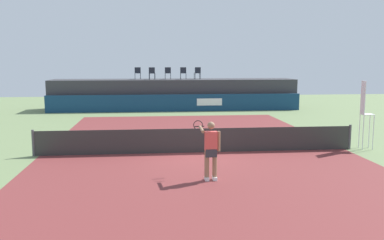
# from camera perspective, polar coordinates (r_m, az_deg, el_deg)

# --- Properties ---
(ground_plane) EXTENTS (48.00, 48.00, 0.00)m
(ground_plane) POSITION_cam_1_polar(r_m,az_deg,el_deg) (19.27, -0.26, -2.53)
(ground_plane) COLOR #6B7F51
(court_inner) EXTENTS (12.00, 22.00, 0.00)m
(court_inner) POSITION_cam_1_polar(r_m,az_deg,el_deg) (16.35, 0.76, -4.44)
(court_inner) COLOR maroon
(court_inner) RESTS_ON ground
(sponsor_wall) EXTENTS (18.00, 0.22, 1.20)m
(sponsor_wall) POSITION_cam_1_polar(r_m,az_deg,el_deg) (29.56, -2.22, 2.34)
(sponsor_wall) COLOR navy
(sponsor_wall) RESTS_ON ground
(spectator_platform) EXTENTS (18.00, 2.80, 2.20)m
(spectator_platform) POSITION_cam_1_polar(r_m,az_deg,el_deg) (31.30, -2.45, 3.57)
(spectator_platform) COLOR #38383D
(spectator_platform) RESTS_ON ground
(spectator_chair_far_left) EXTENTS (0.46, 0.46, 0.89)m
(spectator_chair_far_left) POSITION_cam_1_polar(r_m,az_deg,el_deg) (31.38, -7.43, 6.44)
(spectator_chair_far_left) COLOR #1E232D
(spectator_chair_far_left) RESTS_ON spectator_platform
(spectator_chair_left) EXTENTS (0.48, 0.48, 0.89)m
(spectator_chair_left) POSITION_cam_1_polar(r_m,az_deg,el_deg) (30.88, -5.49, 6.45)
(spectator_chair_left) COLOR #1E232D
(spectator_chair_left) RESTS_ON spectator_platform
(spectator_chair_center) EXTENTS (0.46, 0.46, 0.89)m
(spectator_chair_center) POSITION_cam_1_polar(r_m,az_deg,el_deg) (31.13, -3.32, 6.48)
(spectator_chair_center) COLOR #1E232D
(spectator_chair_center) RESTS_ON spectator_platform
(spectator_chair_right) EXTENTS (0.48, 0.48, 0.89)m
(spectator_chair_right) POSITION_cam_1_polar(r_m,az_deg,el_deg) (31.08, -1.20, 6.49)
(spectator_chair_right) COLOR #1E232D
(spectator_chair_right) RESTS_ON spectator_platform
(spectator_chair_far_right) EXTENTS (0.47, 0.47, 0.89)m
(spectator_chair_far_right) POSITION_cam_1_polar(r_m,az_deg,el_deg) (31.40, 0.76, 6.51)
(spectator_chair_far_right) COLOR #1E232D
(spectator_chair_far_right) RESTS_ON spectator_platform
(umpire_chair) EXTENTS (0.49, 0.49, 2.76)m
(umpire_chair) POSITION_cam_1_polar(r_m,az_deg,el_deg) (18.16, 22.53, 1.26)
(umpire_chair) COLOR white
(umpire_chair) RESTS_ON ground
(tennis_net) EXTENTS (12.40, 0.02, 0.95)m
(tennis_net) POSITION_cam_1_polar(r_m,az_deg,el_deg) (16.25, 0.76, -2.82)
(tennis_net) COLOR #2D2D2D
(tennis_net) RESTS_ON ground
(net_post_near) EXTENTS (0.10, 0.10, 1.00)m
(net_post_near) POSITION_cam_1_polar(r_m,az_deg,el_deg) (16.72, -20.88, -2.95)
(net_post_near) COLOR #4C4C51
(net_post_near) RESTS_ON ground
(net_post_far) EXTENTS (0.10, 0.10, 1.00)m
(net_post_far) POSITION_cam_1_polar(r_m,az_deg,el_deg) (18.03, 20.75, -2.18)
(net_post_far) COLOR #4C4C51
(net_post_far) RESTS_ON ground
(tennis_player) EXTENTS (0.71, 1.12, 1.77)m
(tennis_player) POSITION_cam_1_polar(r_m,az_deg,el_deg) (12.45, 2.54, -3.92)
(tennis_player) COLOR white
(tennis_player) RESTS_ON court_inner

